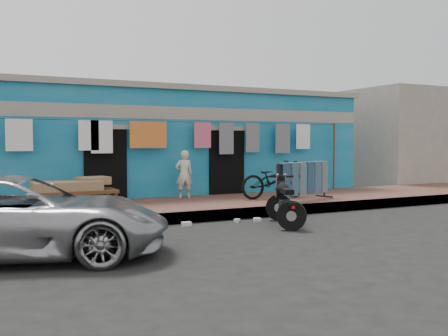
# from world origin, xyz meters

# --- Properties ---
(ground) EXTENTS (80.00, 80.00, 0.00)m
(ground) POSITION_xyz_m (0.00, 0.00, 0.00)
(ground) COLOR black
(ground) RESTS_ON ground
(sidewalk) EXTENTS (28.00, 3.00, 0.25)m
(sidewalk) POSITION_xyz_m (0.00, 3.00, 0.12)
(sidewalk) COLOR brown
(sidewalk) RESTS_ON ground
(curb) EXTENTS (28.00, 0.10, 0.25)m
(curb) POSITION_xyz_m (0.00, 1.55, 0.12)
(curb) COLOR gray
(curb) RESTS_ON ground
(building) EXTENTS (12.20, 5.20, 3.36)m
(building) POSITION_xyz_m (-0.00, 6.99, 1.69)
(building) COLOR #0F6A94
(building) RESTS_ON ground
(neighbor_right) EXTENTS (6.00, 5.00, 3.80)m
(neighbor_right) POSITION_xyz_m (11.00, 7.00, 1.90)
(neighbor_right) COLOR #9E9384
(neighbor_right) RESTS_ON ground
(clothesline) EXTENTS (10.06, 0.06, 2.10)m
(clothesline) POSITION_xyz_m (-0.13, 4.25, 1.82)
(clothesline) COLOR brown
(clothesline) RESTS_ON sidewalk
(car) EXTENTS (5.01, 3.35, 1.30)m
(car) POSITION_xyz_m (-4.62, -0.35, 0.65)
(car) COLOR #A8A8AC
(car) RESTS_ON ground
(seated_person) EXTENTS (0.49, 0.36, 1.28)m
(seated_person) POSITION_xyz_m (-0.22, 3.98, 0.89)
(seated_person) COLOR beige
(seated_person) RESTS_ON sidewalk
(bicycle) EXTENTS (1.93, 0.76, 1.23)m
(bicycle) POSITION_xyz_m (1.91, 2.88, 0.86)
(bicycle) COLOR black
(bicycle) RESTS_ON sidewalk
(motorcycle) EXTENTS (1.61, 1.95, 1.02)m
(motorcycle) POSITION_xyz_m (0.64, 0.38, 0.51)
(motorcycle) COLOR black
(motorcycle) RESTS_ON ground
(charpoy) EXTENTS (2.01, 1.07, 0.65)m
(charpoy) POSITION_xyz_m (-3.12, 3.49, 0.58)
(charpoy) COLOR brown
(charpoy) RESTS_ON sidewalk
(jeans_rack) EXTENTS (2.39, 1.76, 1.02)m
(jeans_rack) POSITION_xyz_m (2.40, 2.24, 0.76)
(jeans_rack) COLOR black
(jeans_rack) RESTS_ON sidewalk
(litter_a) EXTENTS (0.21, 0.17, 0.09)m
(litter_a) POSITION_xyz_m (-1.27, 1.20, 0.04)
(litter_a) COLOR silver
(litter_a) RESTS_ON ground
(litter_b) EXTENTS (0.18, 0.18, 0.07)m
(litter_b) POSITION_xyz_m (-0.08, 1.18, 0.04)
(litter_b) COLOR silver
(litter_b) RESTS_ON ground
(litter_c) EXTENTS (0.21, 0.23, 0.08)m
(litter_c) POSITION_xyz_m (0.37, 1.07, 0.04)
(litter_c) COLOR silver
(litter_c) RESTS_ON ground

